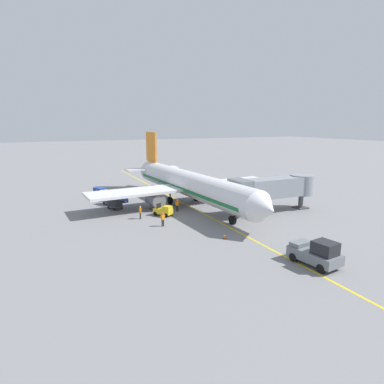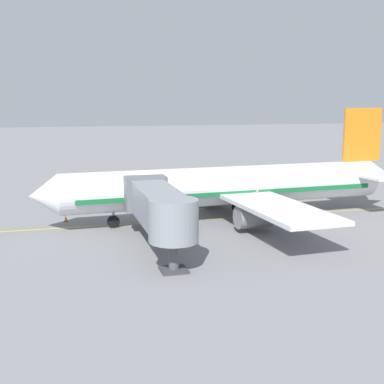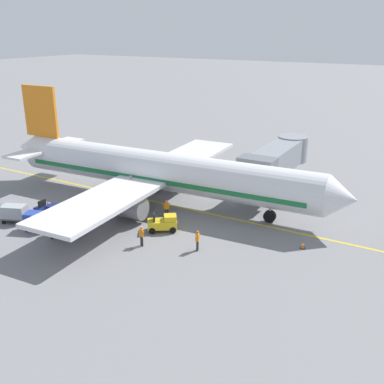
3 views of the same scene
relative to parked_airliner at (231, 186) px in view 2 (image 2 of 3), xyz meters
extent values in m
plane|color=slate|center=(0.33, -1.66, -3.19)|extent=(400.00, 400.00, 0.00)
cube|color=gold|center=(0.33, -1.66, -3.18)|extent=(0.24, 80.00, 0.01)
cylinder|color=silver|center=(-0.02, 0.27, 0.10)|extent=(5.57, 32.16, 3.70)
cube|color=#196B38|center=(-0.02, 0.27, -0.36)|extent=(5.46, 29.61, 0.44)
cone|color=silver|center=(-1.03, 17.44, 0.10)|extent=(3.76, 2.61, 3.63)
cone|color=silver|center=(1.01, -17.10, 0.40)|extent=(3.30, 2.98, 3.14)
cube|color=black|center=(-0.92, 15.65, 0.75)|extent=(2.83, 1.26, 0.60)
cube|color=silver|center=(0.04, -0.73, -0.55)|extent=(30.25, 6.95, 0.36)
cylinder|color=gray|center=(-5.49, -0.25, -1.80)|extent=(2.18, 3.31, 2.00)
cylinder|color=gray|center=(5.49, 0.40, -1.80)|extent=(2.18, 3.31, 2.00)
cube|color=orange|center=(0.87, -14.70, 4.70)|extent=(0.58, 4.41, 5.50)
cube|color=silver|center=(0.85, -14.50, 0.65)|extent=(10.14, 3.18, 0.24)
cylinder|color=black|center=(-0.67, 11.45, -2.64)|extent=(0.51, 1.12, 1.10)
cylinder|color=gray|center=(-0.67, 11.45, -1.09)|extent=(0.24, 0.24, 2.00)
cylinder|color=black|center=(-2.19, -1.86, -2.64)|extent=(0.51, 1.12, 1.10)
cylinder|color=gray|center=(-2.19, -1.86, -1.09)|extent=(0.24, 0.24, 2.00)
cylinder|color=black|center=(2.40, -1.59, -2.64)|extent=(0.51, 1.12, 1.10)
cylinder|color=gray|center=(2.40, -1.59, -1.09)|extent=(0.24, 0.24, 2.00)
cube|color=gray|center=(-8.27, 8.94, 0.30)|extent=(11.38, 2.80, 2.60)
cube|color=slate|center=(-3.38, 8.94, 0.30)|extent=(2.00, 3.50, 2.99)
cylinder|color=gray|center=(-13.96, 8.94, 0.30)|extent=(3.36, 3.36, 2.86)
cylinder|color=#4C4C51|center=(-13.96, 8.94, -2.09)|extent=(0.70, 0.70, 2.19)
cube|color=#38383A|center=(-13.96, 8.94, -3.11)|extent=(1.80, 1.80, 0.16)
cube|color=navy|center=(8.63, -6.35, -2.56)|extent=(1.21, 2.50, 0.70)
cube|color=navy|center=(8.62, -5.67, -1.99)|extent=(1.02, 1.05, 0.44)
cube|color=black|center=(8.63, -7.04, -1.89)|extent=(0.84, 0.16, 0.64)
cylinder|color=black|center=(8.63, -6.23, -1.91)|extent=(0.08, 0.26, 0.54)
cylinder|color=black|center=(8.08, -5.48, -2.91)|extent=(0.20, 0.56, 0.56)
cylinder|color=black|center=(9.16, -5.48, -2.91)|extent=(0.20, 0.56, 0.56)
cylinder|color=black|center=(8.09, -7.23, -2.91)|extent=(0.20, 0.56, 0.56)
cylinder|color=black|center=(9.17, -7.23, -2.91)|extent=(0.20, 0.56, 0.56)
cube|color=gold|center=(5.71, 4.17, -2.56)|extent=(2.41, 2.74, 0.70)
cube|color=gold|center=(5.31, 4.74, -1.99)|extent=(1.44, 1.44, 0.44)
cube|color=black|center=(6.10, 3.61, -1.89)|extent=(0.78, 0.61, 0.64)
cylinder|color=black|center=(5.64, 4.28, -1.91)|extent=(0.22, 0.26, 0.54)
cylinder|color=black|center=(4.76, 4.58, -2.91)|extent=(0.48, 0.57, 0.56)
cylinder|color=black|center=(5.65, 5.20, -2.91)|extent=(0.48, 0.57, 0.56)
cylinder|color=black|center=(5.76, 3.15, -2.91)|extent=(0.48, 0.57, 0.56)
cylinder|color=black|center=(6.65, 3.76, -2.91)|extent=(0.48, 0.57, 0.56)
cube|color=#4C4C51|center=(10.75, -2.24, -2.77)|extent=(2.03, 2.53, 0.12)
cube|color=#2D2D33|center=(10.75, -2.24, -2.16)|extent=(1.93, 2.40, 1.10)
cylinder|color=#4C4C51|center=(10.21, -0.90, -2.78)|extent=(0.33, 0.68, 0.07)
cylinder|color=black|center=(9.93, -1.68, -3.01)|extent=(0.25, 0.38, 0.36)
cylinder|color=black|center=(10.96, -1.27, -3.01)|extent=(0.25, 0.38, 0.36)
cylinder|color=black|center=(10.55, -3.21, -3.01)|extent=(0.25, 0.38, 0.36)
cylinder|color=black|center=(11.57, -2.80, -3.01)|extent=(0.25, 0.38, 0.36)
cube|color=#4C4C51|center=(10.88, -5.16, -2.77)|extent=(2.03, 2.53, 0.12)
cube|color=#233D9E|center=(10.88, -5.16, -2.16)|extent=(1.93, 2.40, 1.10)
cylinder|color=#4C4C51|center=(10.34, -3.81, -2.78)|extent=(0.33, 0.68, 0.07)
cylinder|color=black|center=(10.06, -4.60, -3.01)|extent=(0.25, 0.38, 0.36)
cylinder|color=black|center=(11.08, -4.19, -3.01)|extent=(0.25, 0.38, 0.36)
cylinder|color=black|center=(10.68, -6.13, -3.01)|extent=(0.25, 0.38, 0.36)
cylinder|color=black|center=(11.70, -5.72, -3.01)|extent=(0.25, 0.38, 0.36)
cube|color=#4C4C51|center=(10.76, -8.27, -2.77)|extent=(2.03, 2.53, 0.12)
cube|color=#999EA3|center=(10.76, -8.27, -2.16)|extent=(1.93, 2.40, 1.10)
cylinder|color=#4C4C51|center=(10.21, -6.92, -2.78)|extent=(0.33, 0.68, 0.07)
cylinder|color=black|center=(9.93, -7.71, -3.01)|extent=(0.25, 0.38, 0.36)
cylinder|color=black|center=(10.96, -7.30, -3.01)|extent=(0.25, 0.38, 0.36)
cylinder|color=black|center=(10.55, -9.24, -3.01)|extent=(0.25, 0.38, 0.36)
cylinder|color=black|center=(11.58, -8.83, -3.01)|extent=(0.25, 0.38, 0.36)
cube|color=#4C4C51|center=(11.27, -11.45, -2.77)|extent=(2.03, 2.53, 0.12)
cube|color=#233D9E|center=(11.27, -11.45, -2.16)|extent=(1.93, 2.40, 1.10)
cylinder|color=#4C4C51|center=(10.73, -10.11, -2.78)|extent=(0.33, 0.68, 0.07)
cylinder|color=black|center=(10.45, -10.89, -3.01)|extent=(0.25, 0.38, 0.36)
cylinder|color=black|center=(11.48, -10.48, -3.01)|extent=(0.25, 0.38, 0.36)
cylinder|color=black|center=(11.07, -12.42, -3.01)|extent=(0.25, 0.38, 0.36)
cylinder|color=black|center=(12.09, -12.01, -3.01)|extent=(0.25, 0.38, 0.36)
cylinder|color=#232328|center=(7.47, 8.59, -2.76)|extent=(0.15, 0.15, 0.85)
cylinder|color=#232328|center=(7.28, 8.54, -2.76)|extent=(0.15, 0.15, 0.85)
cube|color=orange|center=(7.37, 8.56, -2.04)|extent=(0.43, 0.33, 0.60)
cylinder|color=orange|center=(7.62, 8.63, -2.09)|extent=(0.24, 0.15, 0.57)
cylinder|color=orange|center=(7.13, 8.50, -2.09)|extent=(0.24, 0.15, 0.57)
sphere|color=#997051|center=(7.37, 8.56, -1.61)|extent=(0.22, 0.22, 0.22)
cube|color=red|center=(7.37, 8.56, -1.59)|extent=(0.28, 0.15, 0.10)
cylinder|color=#232328|center=(8.95, 4.42, -2.76)|extent=(0.15, 0.15, 0.85)
cylinder|color=#232328|center=(8.85, 4.24, -2.76)|extent=(0.15, 0.15, 0.85)
cube|color=orange|center=(8.90, 4.33, -2.04)|extent=(0.39, 0.45, 0.60)
cylinder|color=orange|center=(9.02, 4.55, -2.09)|extent=(0.18, 0.24, 0.57)
cylinder|color=orange|center=(8.78, 4.11, -2.09)|extent=(0.18, 0.24, 0.57)
sphere|color=beige|center=(8.90, 4.33, -1.61)|extent=(0.22, 0.22, 0.22)
cube|color=red|center=(8.90, 4.33, -1.59)|extent=(0.19, 0.27, 0.10)
cylinder|color=#232328|center=(3.16, 2.85, -2.76)|extent=(0.15, 0.15, 0.85)
cylinder|color=#232328|center=(3.03, 3.00, -2.76)|extent=(0.15, 0.15, 0.85)
cube|color=orange|center=(3.09, 2.92, -2.04)|extent=(0.43, 0.44, 0.60)
cylinder|color=orange|center=(3.26, 2.73, -2.09)|extent=(0.21, 0.23, 0.57)
cylinder|color=orange|center=(2.93, 3.11, -2.09)|extent=(0.21, 0.23, 0.57)
sphere|color=beige|center=(3.09, 2.92, -1.61)|extent=(0.22, 0.22, 0.22)
cube|color=red|center=(3.09, 2.92, -1.59)|extent=(0.23, 0.25, 0.10)
cube|color=black|center=(2.89, 15.58, -3.17)|extent=(0.36, 0.36, 0.04)
cone|color=orange|center=(2.89, 15.58, -2.87)|extent=(0.30, 0.30, 0.55)
cylinder|color=white|center=(2.89, 15.58, -2.84)|extent=(0.21, 0.21, 0.06)
camera|label=1|loc=(20.61, 44.75, 9.01)|focal=31.03mm
camera|label=2|loc=(-46.10, 16.36, 8.02)|focal=47.82mm
camera|label=3|loc=(34.87, 23.99, 13.16)|focal=42.12mm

